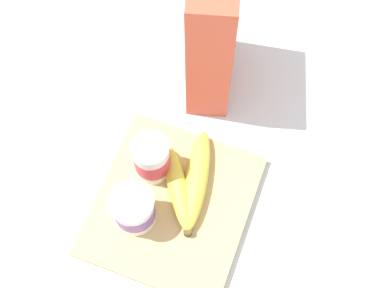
{
  "coord_description": "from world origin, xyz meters",
  "views": [
    {
      "loc": [
        -0.24,
        -0.13,
        0.86
      ],
      "look_at": [
        0.1,
        0.0,
        0.07
      ],
      "focal_mm": 47.61,
      "sensor_mm": 36.0,
      "label": 1
    }
  ],
  "objects_px": {
    "banana_bunch": "(188,183)",
    "yogurt_cup_front": "(134,209)",
    "cutting_board": "(172,205)",
    "yogurt_cup_back": "(152,158)",
    "cereal_box": "(212,29)"
  },
  "relations": [
    {
      "from": "banana_bunch",
      "to": "yogurt_cup_front",
      "type": "bearing_deg",
      "value": 142.13
    },
    {
      "from": "cutting_board",
      "to": "yogurt_cup_back",
      "type": "relative_size",
      "value": 2.97
    },
    {
      "from": "cereal_box",
      "to": "yogurt_cup_back",
      "type": "distance_m",
      "value": 0.24
    },
    {
      "from": "yogurt_cup_front",
      "to": "banana_bunch",
      "type": "height_order",
      "value": "yogurt_cup_front"
    },
    {
      "from": "cutting_board",
      "to": "cereal_box",
      "type": "bearing_deg",
      "value": 6.48
    },
    {
      "from": "banana_bunch",
      "to": "cereal_box",
      "type": "bearing_deg",
      "value": 11.06
    },
    {
      "from": "cereal_box",
      "to": "yogurt_cup_back",
      "type": "height_order",
      "value": "cereal_box"
    },
    {
      "from": "cereal_box",
      "to": "yogurt_cup_front",
      "type": "xyz_separation_m",
      "value": [
        -0.32,
        0.02,
        -0.09
      ]
    },
    {
      "from": "yogurt_cup_back",
      "to": "cereal_box",
      "type": "bearing_deg",
      "value": -5.9
    },
    {
      "from": "cutting_board",
      "to": "yogurt_cup_back",
      "type": "distance_m",
      "value": 0.09
    },
    {
      "from": "cereal_box",
      "to": "banana_bunch",
      "type": "distance_m",
      "value": 0.27
    },
    {
      "from": "cutting_board",
      "to": "yogurt_cup_front",
      "type": "bearing_deg",
      "value": 131.0
    },
    {
      "from": "cutting_board",
      "to": "cereal_box",
      "type": "relative_size",
      "value": 0.95
    },
    {
      "from": "cereal_box",
      "to": "yogurt_cup_front",
      "type": "relative_size",
      "value": 3.43
    },
    {
      "from": "cutting_board",
      "to": "banana_bunch",
      "type": "relative_size",
      "value": 1.45
    }
  ]
}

